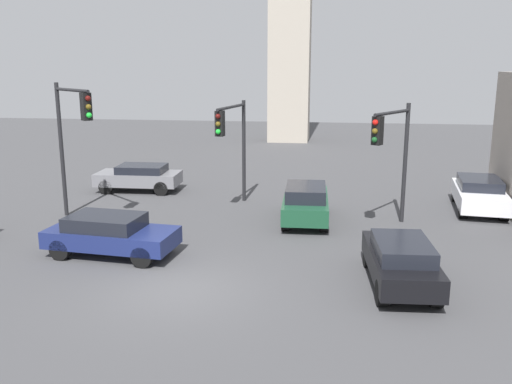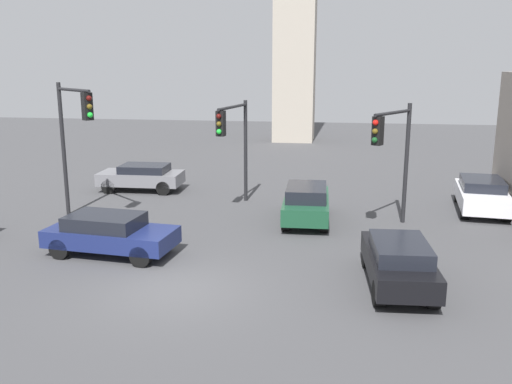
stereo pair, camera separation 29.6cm
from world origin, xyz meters
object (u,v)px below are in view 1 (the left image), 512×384
at_px(traffic_light_1, 392,143).
at_px(car_2, 139,177).
at_px(traffic_light_2, 232,133).
at_px(car_1, 306,202).
at_px(car_3, 479,194).
at_px(car_4, 110,234).
at_px(traffic_light_0, 73,125).
at_px(car_0, 401,261).

relative_size(traffic_light_1, car_2, 1.15).
distance_m(traffic_light_1, traffic_light_2, 6.67).
bearing_deg(traffic_light_1, traffic_light_2, -77.34).
height_order(car_1, car_2, car_1).
bearing_deg(traffic_light_1, car_1, -70.24).
height_order(car_3, car_4, car_3).
xyz_separation_m(traffic_light_0, traffic_light_1, (12.00, 0.64, -0.53)).
xyz_separation_m(traffic_light_0, car_4, (2.80, -3.60, -3.09)).
xyz_separation_m(car_1, car_2, (-8.35, 4.22, -0.06)).
distance_m(car_0, car_4, 9.14).
relative_size(car_1, car_2, 1.05).
height_order(car_0, car_1, car_1).
height_order(car_2, car_4, car_4).
xyz_separation_m(car_0, car_4, (-9.04, 1.30, -0.02)).
bearing_deg(traffic_light_0, car_3, 54.20).
distance_m(traffic_light_2, car_2, 6.36).
bearing_deg(car_3, car_4, -54.09).
relative_size(car_2, car_3, 0.92).
bearing_deg(car_4, traffic_light_0, 133.60).
bearing_deg(traffic_light_2, car_2, -108.30).
bearing_deg(car_0, car_1, 21.94).
distance_m(traffic_light_2, car_1, 4.33).
bearing_deg(car_2, traffic_light_0, 82.83).
height_order(car_0, car_4, car_0).
height_order(car_1, car_3, car_1).
distance_m(car_0, car_2, 15.36).
bearing_deg(car_3, car_0, -19.43).
bearing_deg(car_1, traffic_light_0, 96.18).
distance_m(car_1, car_3, 7.73).
bearing_deg(car_1, car_3, -71.35).
distance_m(car_2, car_3, 15.66).
bearing_deg(car_0, traffic_light_0, 63.81).
relative_size(traffic_light_0, car_1, 1.27).
xyz_separation_m(traffic_light_2, car_1, (3.21, -1.49, -2.50)).
distance_m(traffic_light_0, traffic_light_1, 12.02).
bearing_deg(car_2, traffic_light_2, 150.44).
relative_size(traffic_light_0, car_2, 1.33).
bearing_deg(traffic_light_1, car_2, -81.68).
xyz_separation_m(traffic_light_0, car_3, (16.11, 4.00, -3.08)).
relative_size(traffic_light_1, car_4, 1.08).
height_order(traffic_light_2, car_0, traffic_light_2).
xyz_separation_m(car_3, car_4, (-13.31, -7.60, -0.00)).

